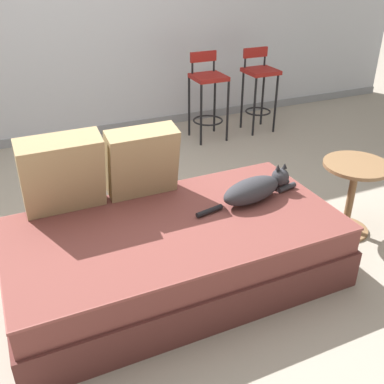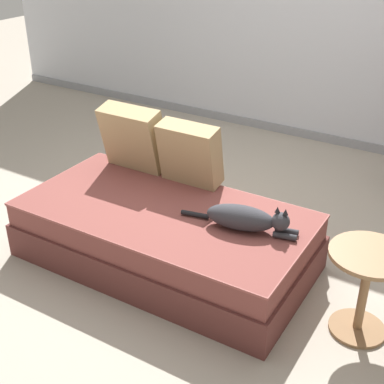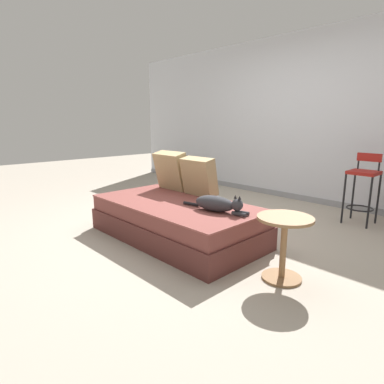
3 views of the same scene
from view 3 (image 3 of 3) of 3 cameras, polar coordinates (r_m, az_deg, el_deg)
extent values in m
plane|color=#A89E8E|center=(3.83, 1.74, -6.68)|extent=(16.00, 16.00, 0.00)
cube|color=silver|center=(5.45, 19.23, 12.24)|extent=(8.00, 0.10, 2.60)
cube|color=gray|center=(5.54, 18.05, -0.81)|extent=(8.00, 0.02, 0.09)
cube|color=brown|center=(3.54, -2.86, -6.31)|extent=(1.93, 1.01, 0.24)
cube|color=brown|center=(3.48, -2.90, -3.14)|extent=(1.89, 0.97, 0.17)
cube|color=brown|center=(3.46, -2.91, -1.93)|extent=(1.90, 0.99, 0.02)
cube|color=tan|center=(4.05, -3.61, 3.83)|extent=(0.46, 0.27, 0.49)
cube|color=tan|center=(3.71, 1.20, 2.76)|extent=(0.43, 0.24, 0.45)
ellipsoid|color=#333338|center=(3.10, 4.03, -2.04)|extent=(0.45, 0.25, 0.15)
sphere|color=#333338|center=(2.98, 8.04, -2.29)|extent=(0.11, 0.11, 0.11)
cone|color=black|center=(2.98, 7.70, -0.84)|extent=(0.03, 0.03, 0.04)
cone|color=black|center=(2.95, 8.46, -1.00)|extent=(0.03, 0.03, 0.04)
cylinder|color=#333338|center=(2.96, 8.36, -3.91)|extent=(0.14, 0.06, 0.04)
cylinder|color=#333338|center=(3.01, 8.88, -3.65)|extent=(0.14, 0.06, 0.04)
cylinder|color=black|center=(3.30, -0.18, -2.11)|extent=(0.18, 0.07, 0.03)
cylinder|color=black|center=(4.41, 25.34, -1.12)|extent=(0.02, 0.02, 0.63)
cylinder|color=black|center=(4.31, 29.00, -1.76)|extent=(0.02, 0.02, 0.63)
cylinder|color=black|center=(4.68, 26.70, -0.51)|extent=(0.02, 0.02, 0.63)
cylinder|color=black|center=(4.59, 30.16, -1.11)|extent=(0.02, 0.02, 0.63)
torus|color=black|center=(4.52, 27.65, -2.57)|extent=(0.32, 0.32, 0.02)
cube|color=maroon|center=(4.44, 28.23, 3.07)|extent=(0.32, 0.32, 0.04)
cylinder|color=black|center=(4.59, 27.45, 4.40)|extent=(0.02, 0.02, 0.20)
cylinder|color=black|center=(4.52, 30.31, 3.99)|extent=(0.02, 0.02, 0.20)
cube|color=maroon|center=(4.54, 29.00, 5.42)|extent=(0.28, 0.03, 0.10)
cylinder|color=olive|center=(2.70, 15.91, -9.84)|extent=(0.05, 0.05, 0.50)
cylinder|color=olive|center=(2.80, 15.61, -14.42)|extent=(0.32, 0.32, 0.02)
cylinder|color=olive|center=(2.62, 16.25, -4.49)|extent=(0.44, 0.44, 0.02)
camera|label=1|loc=(3.38, -42.50, 18.34)|focal=42.00mm
camera|label=2|loc=(1.23, -74.98, 49.18)|focal=50.00mm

